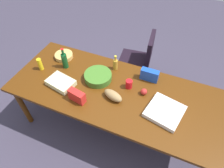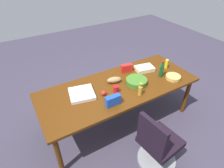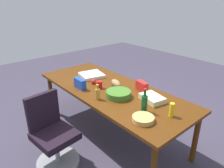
{
  "view_description": "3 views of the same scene",
  "coord_description": "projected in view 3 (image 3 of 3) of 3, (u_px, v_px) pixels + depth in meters",
  "views": [
    {
      "loc": [
        0.55,
        -1.39,
        2.54
      ],
      "look_at": [
        -0.04,
        -0.0,
        0.88
      ],
      "focal_mm": 31.1,
      "sensor_mm": 36.0,
      "label": 1
    },
    {
      "loc": [
        1.32,
        2.02,
        2.56
      ],
      "look_at": [
        0.09,
        -0.07,
        0.81
      ],
      "focal_mm": 30.03,
      "sensor_mm": 36.0,
      "label": 2
    },
    {
      "loc": [
        -2.18,
        1.84,
        2.08
      ],
      "look_at": [
        -0.05,
        0.01,
        0.88
      ],
      "focal_mm": 33.72,
      "sensor_mm": 36.0,
      "label": 3
    }
  ],
  "objects": [
    {
      "name": "apple_red",
      "position": [
        94.0,
        81.0,
        3.29
      ],
      "size": [
        0.09,
        0.09,
        0.08
      ],
      "primitive_type": "sphere",
      "rotation": [
        0.0,
        0.0,
        -0.21
      ],
      "color": "#B22622",
      "rests_on": "conference_table"
    },
    {
      "name": "dressing_bottle",
      "position": [
        98.0,
        94.0,
        2.78
      ],
      "size": [
        0.08,
        0.08,
        0.21
      ],
      "color": "#BA8A2B",
      "rests_on": "conference_table"
    },
    {
      "name": "pizza_box",
      "position": [
        92.0,
        75.0,
        3.59
      ],
      "size": [
        0.43,
        0.43,
        0.05
      ],
      "primitive_type": "cube",
      "rotation": [
        0.0,
        0.0,
        -0.21
      ],
      "color": "silver",
      "rests_on": "conference_table"
    },
    {
      "name": "chip_bag_blue",
      "position": [
        80.0,
        84.0,
        3.12
      ],
      "size": [
        0.22,
        0.08,
        0.15
      ],
      "primitive_type": "cube",
      "rotation": [
        0.0,
        0.0,
        0.0
      ],
      "color": "#1947B1",
      "rests_on": "conference_table"
    },
    {
      "name": "ground_plane",
      "position": [
        111.0,
        132.0,
        3.44
      ],
      "size": [
        10.0,
        10.0,
        0.0
      ],
      "primitive_type": "plane",
      "color": "#3D3748"
    },
    {
      "name": "chip_bowl",
      "position": [
        143.0,
        119.0,
        2.32
      ],
      "size": [
        0.26,
        0.26,
        0.06
      ],
      "primitive_type": "cylinder",
      "rotation": [
        0.0,
        0.0,
        0.06
      ],
      "color": "tan",
      "rests_on": "conference_table"
    },
    {
      "name": "salad_bowl",
      "position": [
        118.0,
        94.0,
        2.87
      ],
      "size": [
        0.35,
        0.35,
        0.09
      ],
      "primitive_type": "cylinder",
      "rotation": [
        0.0,
        0.0,
        -0.03
      ],
      "color": "#3E7124",
      "rests_on": "conference_table"
    },
    {
      "name": "wine_bottle",
      "position": [
        144.0,
        103.0,
        2.47
      ],
      "size": [
        0.09,
        0.09,
        0.3
      ],
      "color": "#11491F",
      "rests_on": "conference_table"
    },
    {
      "name": "bread_loaf",
      "position": [
        116.0,
        83.0,
        3.19
      ],
      "size": [
        0.26,
        0.17,
        0.1
      ],
      "primitive_type": "ellipsoid",
      "rotation": [
        0.0,
        0.0,
        -0.29
      ],
      "color": "#967648",
      "rests_on": "conference_table"
    },
    {
      "name": "office_chair",
      "position": [
        53.0,
        139.0,
        2.7
      ],
      "size": [
        0.56,
        0.56,
        0.96
      ],
      "color": "gray",
      "rests_on": "ground"
    },
    {
      "name": "conference_table",
      "position": [
        111.0,
        93.0,
        3.15
      ],
      "size": [
        2.57,
        1.03,
        0.78
      ],
      "color": "#502909",
      "rests_on": "ground"
    },
    {
      "name": "red_solo_cup",
      "position": [
        100.0,
        85.0,
        3.13
      ],
      "size": [
        0.1,
        0.1,
        0.11
      ],
      "primitive_type": "cylinder",
      "rotation": [
        0.0,
        0.0,
        -0.25
      ],
      "color": "red",
      "rests_on": "conference_table"
    },
    {
      "name": "chip_bag_red",
      "position": [
        142.0,
        86.0,
        3.04
      ],
      "size": [
        0.21,
        0.12,
        0.14
      ],
      "primitive_type": "cube",
      "rotation": [
        0.0,
        0.0,
        -0.18
      ],
      "color": "red",
      "rests_on": "conference_table"
    },
    {
      "name": "mustard_bottle",
      "position": [
        172.0,
        110.0,
        2.39
      ],
      "size": [
        0.07,
        0.07,
        0.17
      ],
      "primitive_type": "cylinder",
      "rotation": [
        0.0,
        0.0,
        -0.32
      ],
      "color": "yellow",
      "rests_on": "conference_table"
    },
    {
      "name": "sheet_cake",
      "position": [
        152.0,
        98.0,
        2.76
      ],
      "size": [
        0.36,
        0.28,
        0.07
      ],
      "primitive_type": "cube",
      "rotation": [
        0.0,
        0.0,
        -0.19
      ],
      "color": "beige",
      "rests_on": "conference_table"
    }
  ]
}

